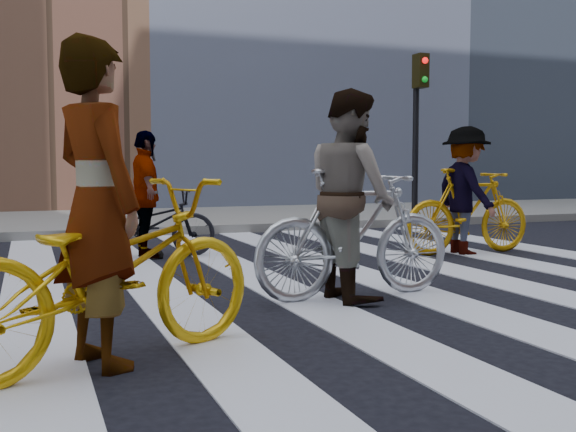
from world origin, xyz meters
TOP-DOWN VIEW (x-y plane):
  - ground at (0.00, 0.00)m, footprint 100.00×100.00m
  - sidewalk_far at (0.00, 7.50)m, footprint 100.00×5.00m
  - zebra_crosswalk at (0.00, 0.00)m, footprint 8.25×10.00m
  - traffic_signal at (4.40, 5.32)m, footprint 0.22×0.42m
  - bike_yellow_left at (-2.35, -2.11)m, footprint 2.20×1.52m
  - bike_silver_mid at (-0.09, -0.85)m, footprint 1.93×0.59m
  - bike_yellow_right at (2.66, 1.28)m, footprint 1.90×0.56m
  - bike_dark_rear at (-1.33, 2.40)m, footprint 1.67×0.60m
  - rider_left at (-2.40, -2.11)m, footprint 0.70×0.82m
  - rider_mid at (-0.14, -0.85)m, footprint 0.72×0.91m
  - rider_right at (2.61, 1.28)m, footprint 0.64×1.10m
  - rider_rear at (-1.38, 2.40)m, footprint 0.41×0.95m

SIDE VIEW (x-z plane):
  - ground at x=0.00m, z-range 0.00..0.00m
  - zebra_crosswalk at x=0.00m, z-range 0.00..0.01m
  - sidewalk_far at x=0.00m, z-range 0.00..0.15m
  - bike_dark_rear at x=-1.33m, z-range 0.00..0.87m
  - bike_yellow_left at x=-2.35m, z-range 0.00..1.10m
  - bike_yellow_right at x=2.66m, z-range 0.00..1.14m
  - bike_silver_mid at x=-0.09m, z-range 0.00..1.15m
  - rider_rear at x=-1.38m, z-range 0.00..1.61m
  - rider_right at x=2.61m, z-range 0.00..1.68m
  - rider_mid at x=-0.14m, z-range 0.00..1.83m
  - rider_left at x=-2.40m, z-range 0.00..1.91m
  - traffic_signal at x=4.40m, z-range 0.62..3.94m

